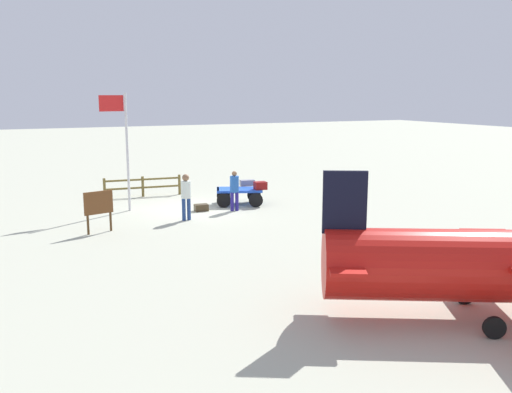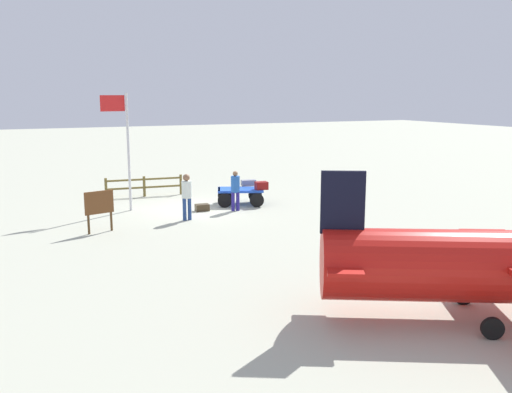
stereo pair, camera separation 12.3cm
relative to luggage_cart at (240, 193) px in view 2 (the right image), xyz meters
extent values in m
plane|color=#AFB19B|center=(1.98, -0.04, -0.49)|extent=(120.00, 120.00, 0.00)
cube|color=blue|center=(-0.02, 0.01, 0.15)|extent=(2.19, 1.73, 0.10)
cube|color=blue|center=(0.83, -0.32, 0.15)|extent=(0.46, 1.02, 0.10)
cylinder|color=black|center=(0.81, 0.31, -0.20)|extent=(0.60, 0.32, 0.59)
cylinder|color=black|center=(0.40, -0.77, -0.20)|extent=(0.60, 0.32, 0.59)
cylinder|color=black|center=(-0.43, 0.79, -0.20)|extent=(0.60, 0.32, 0.59)
cylinder|color=black|center=(-0.85, -0.29, -0.20)|extent=(0.60, 0.32, 0.59)
cube|color=gray|center=(-0.66, -0.59, 0.32)|extent=(0.68, 0.43, 0.25)
cube|color=maroon|center=(-0.75, 0.56, 0.36)|extent=(0.54, 0.44, 0.33)
cube|color=#40321F|center=(1.89, 0.54, -0.36)|extent=(0.57, 0.40, 0.27)
cylinder|color=navy|center=(0.56, 1.10, -0.11)|extent=(0.14, 0.14, 0.77)
cylinder|color=navy|center=(0.76, 1.08, -0.11)|extent=(0.14, 0.14, 0.77)
cylinder|color=#2358B1|center=(0.66, 1.09, 0.60)|extent=(0.40, 0.40, 0.64)
sphere|color=#896040|center=(0.66, 1.09, 1.03)|extent=(0.21, 0.21, 0.21)
cylinder|color=navy|center=(2.85, 1.89, -0.07)|extent=(0.14, 0.14, 0.85)
cylinder|color=navy|center=(3.05, 1.90, -0.07)|extent=(0.14, 0.14, 0.85)
cylinder|color=silver|center=(2.95, 1.89, 0.67)|extent=(0.38, 0.38, 0.64)
sphere|color=#866044|center=(2.95, 1.89, 1.12)|extent=(0.26, 0.26, 0.26)
cube|color=black|center=(2.82, 12.03, 1.99)|extent=(0.84, 0.51, 1.30)
cube|color=red|center=(2.82, 12.03, 0.79)|extent=(1.65, 2.27, 0.08)
cylinder|color=black|center=(-0.11, 12.57, -0.27)|extent=(0.44, 0.29, 0.44)
cylinder|color=black|center=(0.73, 14.15, -0.27)|extent=(0.44, 0.29, 0.44)
cylinder|color=silver|center=(4.50, -0.75, 1.86)|extent=(0.10, 0.10, 4.71)
cube|color=red|center=(5.04, -0.75, 3.81)|extent=(0.97, 0.21, 0.62)
cylinder|color=#4C3319|center=(5.82, 2.34, -0.17)|extent=(0.08, 0.08, 0.65)
cylinder|color=#4C3319|center=(6.61, 2.55, -0.17)|extent=(0.08, 0.08, 0.65)
cube|color=brown|center=(6.22, 2.45, 0.55)|extent=(1.00, 0.32, 0.78)
cylinder|color=brown|center=(1.56, -3.44, -0.02)|extent=(0.12, 0.12, 0.94)
cylinder|color=brown|center=(3.26, -3.59, -0.02)|extent=(0.12, 0.12, 0.94)
cylinder|color=brown|center=(4.96, -3.75, -0.02)|extent=(0.12, 0.12, 0.94)
cube|color=brown|center=(3.26, -3.59, 0.31)|extent=(3.41, 0.39, 0.08)
cube|color=brown|center=(3.26, -3.59, -0.07)|extent=(3.41, 0.39, 0.08)
camera|label=1|loc=(9.11, 21.22, 4.15)|focal=38.64mm
camera|label=2|loc=(9.00, 21.27, 4.15)|focal=38.64mm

